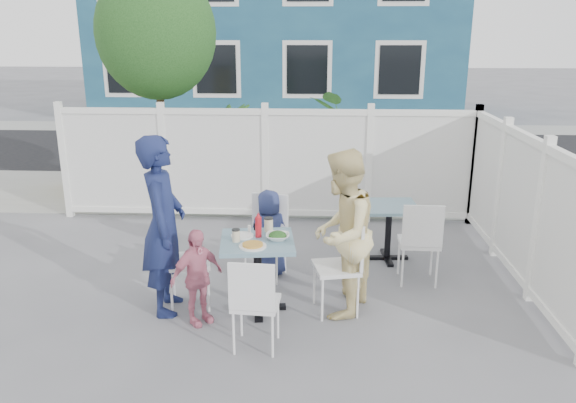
{
  "coord_description": "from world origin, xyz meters",
  "views": [
    {
      "loc": [
        0.83,
        -5.3,
        2.6
      ],
      "look_at": [
        0.55,
        0.04,
        0.99
      ],
      "focal_mm": 35.0,
      "sensor_mm": 36.0,
      "label": 1
    }
  ],
  "objects_px": {
    "main_table": "(258,256)",
    "spare_table": "(389,218)",
    "chair_near": "(254,298)",
    "chair_right": "(344,259)",
    "boy": "(269,233)",
    "chair_left": "(180,253)",
    "woman": "(342,234)",
    "man": "(163,226)",
    "toddler": "(197,277)",
    "chair_back": "(267,230)",
    "utility_cabinet": "(89,151)"
  },
  "relations": [
    {
      "from": "main_table",
      "to": "spare_table",
      "type": "relative_size",
      "value": 1.12
    },
    {
      "from": "main_table",
      "to": "chair_near",
      "type": "xyz_separation_m",
      "value": [
        0.05,
        -0.75,
        -0.07
      ]
    },
    {
      "from": "chair_right",
      "to": "boy",
      "type": "relative_size",
      "value": 0.95
    },
    {
      "from": "chair_left",
      "to": "woman",
      "type": "xyz_separation_m",
      "value": [
        1.55,
        -0.06,
        0.25
      ]
    },
    {
      "from": "man",
      "to": "chair_left",
      "type": "bearing_deg",
      "value": -61.1
    },
    {
      "from": "chair_near",
      "to": "toddler",
      "type": "bearing_deg",
      "value": 145.74
    },
    {
      "from": "chair_back",
      "to": "boy",
      "type": "bearing_deg",
      "value": -159.73
    },
    {
      "from": "chair_left",
      "to": "chair_back",
      "type": "xyz_separation_m",
      "value": [
        0.78,
        0.78,
        -0.02
      ]
    },
    {
      "from": "main_table",
      "to": "woman",
      "type": "xyz_separation_m",
      "value": [
        0.79,
        0.0,
        0.24
      ]
    },
    {
      "from": "utility_cabinet",
      "to": "chair_back",
      "type": "xyz_separation_m",
      "value": [
        3.39,
        -3.52,
        -0.12
      ]
    },
    {
      "from": "chair_near",
      "to": "man",
      "type": "height_order",
      "value": "man"
    },
    {
      "from": "chair_right",
      "to": "toddler",
      "type": "distance_m",
      "value": 1.39
    },
    {
      "from": "chair_back",
      "to": "toddler",
      "type": "distance_m",
      "value": 1.25
    },
    {
      "from": "main_table",
      "to": "boy",
      "type": "xyz_separation_m",
      "value": [
        0.04,
        0.84,
        -0.07
      ]
    },
    {
      "from": "chair_right",
      "to": "chair_back",
      "type": "height_order",
      "value": "chair_right"
    },
    {
      "from": "chair_near",
      "to": "boy",
      "type": "xyz_separation_m",
      "value": [
        -0.01,
        1.59,
        -0.0
      ]
    },
    {
      "from": "chair_right",
      "to": "chair_near",
      "type": "xyz_separation_m",
      "value": [
        -0.78,
        -0.78,
        -0.05
      ]
    },
    {
      "from": "utility_cabinet",
      "to": "main_table",
      "type": "height_order",
      "value": "utility_cabinet"
    },
    {
      "from": "main_table",
      "to": "spare_table",
      "type": "xyz_separation_m",
      "value": [
        1.4,
        1.35,
        -0.04
      ]
    },
    {
      "from": "main_table",
      "to": "chair_left",
      "type": "relative_size",
      "value": 0.81
    },
    {
      "from": "chair_right",
      "to": "boy",
      "type": "height_order",
      "value": "boy"
    },
    {
      "from": "toddler",
      "to": "main_table",
      "type": "bearing_deg",
      "value": -16.37
    },
    {
      "from": "main_table",
      "to": "chair_left",
      "type": "height_order",
      "value": "chair_left"
    },
    {
      "from": "utility_cabinet",
      "to": "woman",
      "type": "height_order",
      "value": "woman"
    },
    {
      "from": "toddler",
      "to": "boy",
      "type": "bearing_deg",
      "value": 18.65
    },
    {
      "from": "boy",
      "to": "chair_near",
      "type": "bearing_deg",
      "value": 65.59
    },
    {
      "from": "main_table",
      "to": "woman",
      "type": "distance_m",
      "value": 0.83
    },
    {
      "from": "main_table",
      "to": "boy",
      "type": "height_order",
      "value": "boy"
    },
    {
      "from": "chair_right",
      "to": "chair_back",
      "type": "xyz_separation_m",
      "value": [
        -0.81,
        0.81,
        -0.01
      ]
    },
    {
      "from": "chair_back",
      "to": "chair_right",
      "type": "bearing_deg",
      "value": 147.15
    },
    {
      "from": "utility_cabinet",
      "to": "man",
      "type": "bearing_deg",
      "value": -55.33
    },
    {
      "from": "chair_right",
      "to": "main_table",
      "type": "bearing_deg",
      "value": 79.81
    },
    {
      "from": "woman",
      "to": "chair_back",
      "type": "bearing_deg",
      "value": -118.09
    },
    {
      "from": "chair_near",
      "to": "woman",
      "type": "relative_size",
      "value": 0.53
    },
    {
      "from": "utility_cabinet",
      "to": "toddler",
      "type": "distance_m",
      "value": 5.45
    },
    {
      "from": "chair_near",
      "to": "toddler",
      "type": "distance_m",
      "value": 0.74
    },
    {
      "from": "boy",
      "to": "chair_back",
      "type": "bearing_deg",
      "value": -16.7
    },
    {
      "from": "man",
      "to": "woman",
      "type": "distance_m",
      "value": 1.68
    },
    {
      "from": "woman",
      "to": "utility_cabinet",
      "type": "bearing_deg",
      "value": -117.12
    },
    {
      "from": "toddler",
      "to": "chair_right",
      "type": "bearing_deg",
      "value": -31.49
    },
    {
      "from": "chair_left",
      "to": "toddler",
      "type": "xyz_separation_m",
      "value": [
        0.23,
        -0.35,
        -0.09
      ]
    },
    {
      "from": "chair_near",
      "to": "main_table",
      "type": "bearing_deg",
      "value": 98.06
    },
    {
      "from": "chair_right",
      "to": "chair_back",
      "type": "distance_m",
      "value": 1.14
    },
    {
      "from": "chair_left",
      "to": "chair_back",
      "type": "bearing_deg",
      "value": 123.69
    },
    {
      "from": "chair_left",
      "to": "man",
      "type": "height_order",
      "value": "man"
    },
    {
      "from": "utility_cabinet",
      "to": "man",
      "type": "height_order",
      "value": "man"
    },
    {
      "from": "woman",
      "to": "chair_right",
      "type": "bearing_deg",
      "value": 147.64
    },
    {
      "from": "chair_right",
      "to": "chair_near",
      "type": "bearing_deg",
      "value": 122.62
    },
    {
      "from": "main_table",
      "to": "man",
      "type": "relative_size",
      "value": 0.44
    },
    {
      "from": "main_table",
      "to": "toddler",
      "type": "xyz_separation_m",
      "value": [
        -0.53,
        -0.28,
        -0.1
      ]
    }
  ]
}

